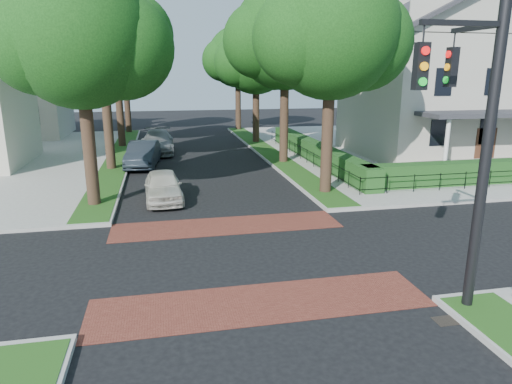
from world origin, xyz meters
TOP-DOWN VIEW (x-y plane):
  - ground at (0.00, 0.00)m, footprint 120.00×120.00m
  - sidewalk_ne at (19.50, 19.00)m, footprint 30.00×30.00m
  - crosswalk_far at (0.00, 3.20)m, footprint 9.00×2.20m
  - crosswalk_near at (0.00, -3.20)m, footprint 9.00×2.20m
  - storm_drain at (4.30, -5.00)m, footprint 0.65×0.45m
  - grass_strip_ne at (5.40, 19.10)m, footprint 1.60×29.80m
  - grass_strip_nw at (-5.40, 19.10)m, footprint 1.60×29.80m
  - tree_right_near at (5.60, 7.24)m, footprint 7.75×6.67m
  - tree_right_mid at (5.61, 15.25)m, footprint 8.25×7.09m
  - tree_right_far at (5.60, 24.22)m, footprint 7.25×6.23m
  - tree_right_back at (5.60, 33.23)m, footprint 7.50×6.45m
  - tree_left_near at (-5.40, 7.23)m, footprint 7.50×6.45m
  - tree_left_mid at (-5.39, 15.24)m, footprint 8.00×6.88m
  - tree_left_far at (-5.40, 24.22)m, footprint 7.00×6.02m
  - tree_left_back at (-5.40, 33.24)m, footprint 7.75×6.66m
  - hedge_main_road at (7.70, 15.00)m, footprint 1.00×18.00m
  - fence_main_road at (6.90, 15.00)m, footprint 0.06×18.00m
  - house_victorian at (17.51, 15.92)m, footprint 13.00×13.05m
  - house_left_far at (-15.49, 31.99)m, footprint 10.00×9.00m
  - traffic_signal at (4.89, -4.41)m, footprint 2.17×2.00m
  - parked_car_front at (-2.41, 7.44)m, footprint 1.86×4.27m
  - parked_car_middle at (-3.60, 15.86)m, footprint 2.27×5.09m
  - parked_car_rear at (-2.68, 20.94)m, footprint 2.41×5.75m

SIDE VIEW (x-z plane):
  - ground at x=0.00m, z-range 0.00..0.00m
  - crosswalk_far at x=0.00m, z-range 0.00..0.01m
  - crosswalk_near at x=0.00m, z-range 0.00..0.01m
  - storm_drain at x=4.30m, z-range 0.00..0.01m
  - sidewalk_ne at x=19.50m, z-range 0.00..0.15m
  - grass_strip_ne at x=5.40m, z-range 0.15..0.17m
  - grass_strip_nw at x=-5.40m, z-range 0.15..0.17m
  - fence_main_road at x=6.90m, z-range 0.15..1.05m
  - parked_car_front at x=-2.41m, z-range 0.00..1.43m
  - hedge_main_road at x=7.70m, z-range 0.15..1.35m
  - parked_car_middle at x=-3.60m, z-range 0.00..1.62m
  - parked_car_rear at x=-2.68m, z-range 0.00..1.66m
  - traffic_signal at x=4.89m, z-range 0.71..8.71m
  - house_left_far at x=-15.49m, z-range -0.03..10.11m
  - house_victorian at x=17.51m, z-range -0.22..12.26m
  - tree_right_far at x=5.60m, z-range 2.04..11.78m
  - tree_left_far at x=-5.40m, z-range 2.19..12.05m
  - tree_right_back at x=5.60m, z-range 2.17..12.37m
  - tree_left_near at x=-5.40m, z-range 2.17..12.37m
  - tree_left_back at x=-5.40m, z-range 2.19..12.63m
  - tree_right_near at x=5.60m, z-range 2.30..12.96m
  - tree_right_mid at x=5.61m, z-range 2.38..13.60m
  - tree_left_mid at x=-5.39m, z-range 2.60..14.08m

